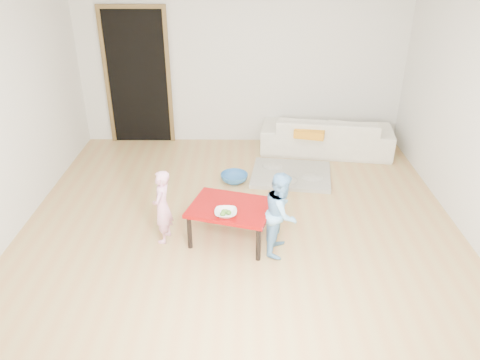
{
  "coord_description": "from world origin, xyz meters",
  "views": [
    {
      "loc": [
        0.04,
        -4.64,
        2.95
      ],
      "look_at": [
        0.0,
        -0.2,
        0.65
      ],
      "focal_mm": 35.0,
      "sensor_mm": 36.0,
      "label": 1
    }
  ],
  "objects_px": {
    "red_table": "(231,223)",
    "child_pink": "(162,207)",
    "bowl": "(226,213)",
    "child_blue": "(281,213)",
    "sofa": "(326,134)",
    "basin": "(234,178)"
  },
  "relations": [
    {
      "from": "sofa",
      "to": "child_blue",
      "type": "height_order",
      "value": "child_blue"
    },
    {
      "from": "sofa",
      "to": "red_table",
      "type": "xyz_separation_m",
      "value": [
        -1.4,
        -2.42,
        -0.07
      ]
    },
    {
      "from": "child_pink",
      "to": "sofa",
      "type": "bearing_deg",
      "value": 146.86
    },
    {
      "from": "sofa",
      "to": "red_table",
      "type": "distance_m",
      "value": 2.79
    },
    {
      "from": "bowl",
      "to": "basin",
      "type": "distance_m",
      "value": 1.61
    },
    {
      "from": "red_table",
      "to": "bowl",
      "type": "bearing_deg",
      "value": -104.3
    },
    {
      "from": "child_blue",
      "to": "sofa",
      "type": "bearing_deg",
      "value": -4.73
    },
    {
      "from": "bowl",
      "to": "child_pink",
      "type": "height_order",
      "value": "child_pink"
    },
    {
      "from": "child_blue",
      "to": "bowl",
      "type": "bearing_deg",
      "value": 104.56
    },
    {
      "from": "sofa",
      "to": "bowl",
      "type": "height_order",
      "value": "sofa"
    },
    {
      "from": "red_table",
      "to": "child_pink",
      "type": "bearing_deg",
      "value": -179.55
    },
    {
      "from": "child_blue",
      "to": "red_table",
      "type": "bearing_deg",
      "value": 84.7
    },
    {
      "from": "child_blue",
      "to": "basin",
      "type": "relative_size",
      "value": 2.46
    },
    {
      "from": "sofa",
      "to": "red_table",
      "type": "relative_size",
      "value": 2.3
    },
    {
      "from": "bowl",
      "to": "red_table",
      "type": "bearing_deg",
      "value": 75.7
    },
    {
      "from": "child_pink",
      "to": "basin",
      "type": "height_order",
      "value": "child_pink"
    },
    {
      "from": "red_table",
      "to": "bowl",
      "type": "distance_m",
      "value": 0.31
    },
    {
      "from": "child_pink",
      "to": "bowl",
      "type": "bearing_deg",
      "value": 83.16
    },
    {
      "from": "sofa",
      "to": "child_blue",
      "type": "bearing_deg",
      "value": 79.15
    },
    {
      "from": "bowl",
      "to": "child_blue",
      "type": "xyz_separation_m",
      "value": [
        0.57,
        0.01,
        -0.0
      ]
    },
    {
      "from": "red_table",
      "to": "child_pink",
      "type": "distance_m",
      "value": 0.76
    },
    {
      "from": "bowl",
      "to": "child_pink",
      "type": "distance_m",
      "value": 0.71
    }
  ]
}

